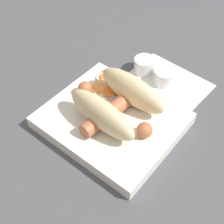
{
  "coord_description": "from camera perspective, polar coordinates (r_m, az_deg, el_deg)",
  "views": [
    {
      "loc": [
        -0.23,
        0.28,
        0.43
      ],
      "look_at": [
        0.0,
        0.0,
        0.03
      ],
      "focal_mm": 50.0,
      "sensor_mm": 36.0,
      "label": 1
    }
  ],
  "objects": [
    {
      "name": "ground_plane",
      "position": [
        0.56,
        0.0,
        -2.33
      ],
      "size": [
        3.0,
        3.0,
        0.0
      ],
      "primitive_type": "plane",
      "color": "#4C4C51"
    },
    {
      "name": "condiment_cup_near",
      "position": [
        0.64,
        9.59,
        6.23
      ],
      "size": [
        0.04,
        0.04,
        0.03
      ],
      "color": "silver",
      "rests_on": "ground_plane"
    },
    {
      "name": "condiment_cup_far",
      "position": [
        0.66,
        5.92,
        8.38
      ],
      "size": [
        0.04,
        0.04,
        0.03
      ],
      "color": "silver",
      "rests_on": "ground_plane"
    },
    {
      "name": "pickled_veggies",
      "position": [
        0.59,
        -0.88,
        4.92
      ],
      "size": [
        0.08,
        0.08,
        0.0
      ],
      "color": "orange",
      "rests_on": "food_tray"
    },
    {
      "name": "sausage",
      "position": [
        0.54,
        0.16,
        0.71
      ],
      "size": [
        0.17,
        0.14,
        0.03
      ],
      "color": "#B26642",
      "rests_on": "food_tray"
    },
    {
      "name": "bread_roll",
      "position": [
        0.53,
        0.94,
        1.94
      ],
      "size": [
        0.15,
        0.13,
        0.06
      ],
      "color": "beige",
      "rests_on": "food_tray"
    },
    {
      "name": "napkin",
      "position": [
        0.63,
        9.05,
        4.41
      ],
      "size": [
        0.17,
        0.17,
        0.0
      ],
      "color": "white",
      "rests_on": "ground_plane"
    },
    {
      "name": "food_tray",
      "position": [
        0.55,
        0.0,
        -1.53
      ],
      "size": [
        0.23,
        0.2,
        0.02
      ],
      "color": "silver",
      "rests_on": "ground_plane"
    }
  ]
}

